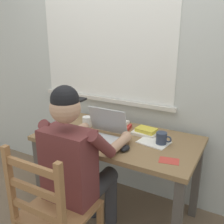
# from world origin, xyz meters

# --- Properties ---
(ground_plane) EXTENTS (8.00, 8.00, 0.00)m
(ground_plane) POSITION_xyz_m (0.00, 0.00, 0.00)
(ground_plane) COLOR brown
(back_wall) EXTENTS (6.00, 0.08, 2.60)m
(back_wall) POSITION_xyz_m (-0.01, 0.42, 1.30)
(back_wall) COLOR beige
(back_wall) RESTS_ON ground
(desk) EXTENTS (1.28, 0.69, 0.73)m
(desk) POSITION_xyz_m (0.00, 0.00, 0.63)
(desk) COLOR olive
(desk) RESTS_ON ground
(seated_person) EXTENTS (0.50, 0.60, 1.25)m
(seated_person) POSITION_xyz_m (-0.08, -0.42, 0.69)
(seated_person) COLOR brown
(seated_person) RESTS_ON ground
(wooden_chair) EXTENTS (0.42, 0.42, 0.94)m
(wooden_chair) POSITION_xyz_m (-0.08, -0.70, 0.46)
(wooden_chair) COLOR olive
(wooden_chair) RESTS_ON ground
(laptop) EXTENTS (0.33, 0.30, 0.23)m
(laptop) POSITION_xyz_m (-0.09, -0.09, 0.79)
(laptop) COLOR #ADAFB2
(laptop) RESTS_ON desk
(computer_mouse) EXTENTS (0.06, 0.10, 0.03)m
(computer_mouse) POSITION_xyz_m (0.16, -0.19, 0.75)
(computer_mouse) COLOR black
(computer_mouse) RESTS_ON desk
(coffee_mug_white) EXTENTS (0.12, 0.08, 0.09)m
(coffee_mug_white) POSITION_xyz_m (-0.34, 0.07, 0.78)
(coffee_mug_white) COLOR white
(coffee_mug_white) RESTS_ON desk
(coffee_mug_dark) EXTENTS (0.12, 0.08, 0.10)m
(coffee_mug_dark) POSITION_xyz_m (0.35, 0.03, 0.78)
(coffee_mug_dark) COLOR #2D384C
(coffee_mug_dark) RESTS_ON desk
(book_stack_main) EXTENTS (0.19, 0.14, 0.05)m
(book_stack_main) POSITION_xyz_m (0.17, 0.16, 0.76)
(book_stack_main) COLOR white
(book_stack_main) RESTS_ON desk
(book_stack_side) EXTENTS (0.21, 0.15, 0.06)m
(book_stack_side) POSITION_xyz_m (-0.08, 0.17, 0.76)
(book_stack_side) COLOR #BC332D
(book_stack_side) RESTS_ON desk
(paper_pile_near_laptop) EXTENTS (0.27, 0.24, 0.02)m
(paper_pile_near_laptop) POSITION_xyz_m (-0.04, -0.15, 0.74)
(paper_pile_near_laptop) COLOR silver
(paper_pile_near_laptop) RESTS_ON desk
(paper_pile_back_corner) EXTENTS (0.25, 0.20, 0.01)m
(paper_pile_back_corner) POSITION_xyz_m (0.29, 0.03, 0.74)
(paper_pile_back_corner) COLOR white
(paper_pile_back_corner) RESTS_ON desk
(landscape_photo_print) EXTENTS (0.15, 0.12, 0.00)m
(landscape_photo_print) POSITION_xyz_m (0.48, -0.18, 0.73)
(landscape_photo_print) COLOR #C63D33
(landscape_photo_print) RESTS_ON desk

